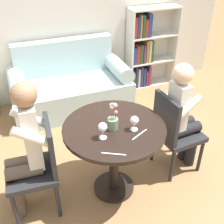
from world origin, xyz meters
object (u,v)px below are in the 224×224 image
wine_glass_left (103,128)px  chair_left (39,165)px  couch (70,87)px  chair_right (174,130)px  person_right (183,116)px  wine_glass_right (134,121)px  person_left (25,150)px  flower_vase (113,120)px  bookshelf_right (145,50)px

wine_glass_left → chair_left: bearing=162.5°
couch → chair_left: (-0.67, -1.62, 0.18)m
couch → wine_glass_left: (-0.14, -1.79, 0.55)m
chair_left → chair_right: bearing=94.2°
person_right → wine_glass_right: 0.67m
person_right → wine_glass_right: (-0.62, -0.17, 0.21)m
chair_left → person_left: 0.20m
couch → wine_glass_right: bearing=-85.4°
flower_vase → wine_glass_left: bearing=-142.8°
bookshelf_right → wine_glass_right: (-1.15, -2.04, 0.25)m
chair_left → person_right: 1.43m
bookshelf_right → wine_glass_right: 2.36m
person_left → flower_vase: bearing=87.6°
bookshelf_right → person_left: person_left is taller
bookshelf_right → wine_glass_left: bookshelf_right is taller
bookshelf_right → chair_left: size_ratio=1.38×
chair_left → chair_right: same height
person_left → flower_vase: person_left is taller
bookshelf_right → person_right: 1.94m
chair_left → person_left: (-0.09, 0.01, 0.18)m
couch → person_right: (0.76, -1.60, 0.33)m
person_left → wine_glass_right: (0.90, -0.17, 0.17)m
person_right → person_left: bearing=86.2°
chair_right → flower_vase: flower_vase is taller
bookshelf_right → person_right: size_ratio=1.03×
chair_left → chair_right: 1.34m
wine_glass_right → chair_left: bearing=169.2°
bookshelf_right → person_left: 2.78m
wine_glass_right → wine_glass_left: bearing=-177.9°
bookshelf_right → flower_vase: 2.37m
bookshelf_right → person_left: (-2.05, -1.87, 0.07)m
wine_glass_left → couch: bearing=85.4°
person_left → person_right: bearing=94.2°
chair_right → chair_left: bearing=86.2°
couch → flower_vase: flower_vase is taller
wine_glass_left → flower_vase: 0.16m
bookshelf_right → flower_vase: size_ratio=5.03×
flower_vase → person_right: bearing=6.5°
chair_right → person_right: person_right is taller
bookshelf_right → person_left: bearing=-137.6°
person_right → couch: bearing=21.2°
bookshelf_right → flower_vase: bearing=-123.9°
wine_glass_right → flower_vase: (-0.16, 0.08, -0.01)m
person_right → flower_vase: 0.81m
couch → wine_glass_right: (0.14, -1.78, 0.54)m
person_left → wine_glass_right: bearing=83.5°
couch → bookshelf_right: bearing=11.5°
couch → person_right: size_ratio=1.34×
bookshelf_right → person_right: bookshelf_right is taller
wine_glass_right → flower_vase: bearing=152.4°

